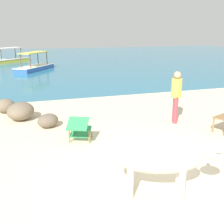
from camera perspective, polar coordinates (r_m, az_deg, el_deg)
name	(u,v)px	position (r m, az deg, el deg)	size (l,w,h in m)	color
sand_beach	(163,177)	(5.87, 10.39, -12.92)	(18.00, 14.00, 0.04)	beige
water_surface	(51,62)	(26.75, -12.26, 10.02)	(60.00, 36.00, 0.03)	teal
cow	(160,156)	(4.92, 9.71, -8.90)	(2.00, 1.16, 1.13)	beige
deck_chair_far	(79,128)	(7.26, -6.69, -3.33)	(0.79, 0.91, 0.68)	olive
person_standing	(176,93)	(8.85, 12.97, 3.78)	(0.32, 0.48, 1.62)	#CC3D47
shore_rock_large	(48,121)	(8.59, -12.93, -1.72)	(0.66, 0.54, 0.42)	#6B5B4C
shore_rock_medium	(21,111)	(9.54, -18.14, 0.18)	(1.00, 0.84, 0.57)	#756651
shore_rock_small	(5,106)	(10.53, -20.93, 1.20)	(0.66, 0.64, 0.50)	#756651
boat_blue	(35,66)	(21.18, -15.48, 8.96)	(3.07, 3.66, 1.29)	#3866B7
boat_yellow	(9,59)	(26.94, -20.27, 10.05)	(3.52, 3.29, 1.29)	gold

